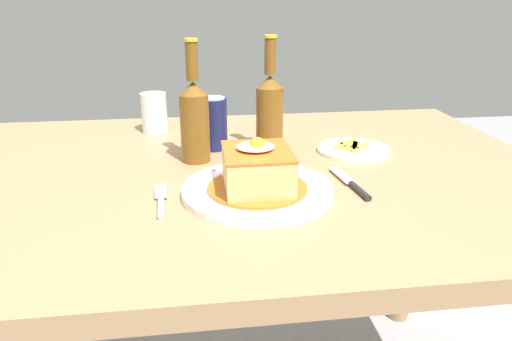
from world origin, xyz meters
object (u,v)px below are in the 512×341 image
object	(u,v)px
knife	(354,186)
beer_bottle_amber_far	(270,109)
side_plate_fries	(353,149)
main_plate	(257,190)
drinking_glass	(154,115)
beer_bottle_amber	(194,117)
fork	(161,202)
soda_can	(213,123)

from	to	relation	value
knife	beer_bottle_amber_far	xyz separation A→B (m)	(-0.12, 0.26, 0.09)
knife	side_plate_fries	bearing A→B (deg)	72.17
main_plate	side_plate_fries	distance (m)	0.34
knife	drinking_glass	world-z (taller)	drinking_glass
main_plate	beer_bottle_amber	bearing A→B (deg)	118.33
main_plate	drinking_glass	distance (m)	0.50
main_plate	side_plate_fries	world-z (taller)	main_plate
fork	side_plate_fries	bearing A→B (deg)	29.32
drinking_glass	side_plate_fries	world-z (taller)	drinking_glass
knife	beer_bottle_amber	size ratio (longest dim) A/B	0.62
fork	beer_bottle_amber	bearing A→B (deg)	73.85
drinking_glass	side_plate_fries	size ratio (longest dim) A/B	0.62
fork	soda_can	world-z (taller)	soda_can
beer_bottle_amber_far	fork	bearing A→B (deg)	-130.35
main_plate	drinking_glass	world-z (taller)	drinking_glass
beer_bottle_amber_far	knife	bearing A→B (deg)	-64.29
fork	knife	size ratio (longest dim) A/B	0.85
main_plate	side_plate_fries	xyz separation A→B (m)	(0.26, 0.22, -0.00)
beer_bottle_amber_far	side_plate_fries	bearing A→B (deg)	-11.15
beer_bottle_amber	side_plate_fries	size ratio (longest dim) A/B	1.56
fork	beer_bottle_amber	xyz separation A→B (m)	(0.07, 0.23, 0.09)
soda_can	drinking_glass	xyz separation A→B (m)	(-0.15, 0.16, -0.02)
main_plate	soda_can	xyz separation A→B (m)	(-0.07, 0.29, 0.05)
knife	soda_can	xyz separation A→B (m)	(-0.25, 0.29, 0.06)
main_plate	beer_bottle_amber_far	bearing A→B (deg)	76.16
main_plate	fork	bearing A→B (deg)	-172.10
main_plate	beer_bottle_amber	world-z (taller)	beer_bottle_amber
side_plate_fries	knife	bearing A→B (deg)	-107.83
fork	knife	bearing A→B (deg)	3.88
knife	soda_can	bearing A→B (deg)	131.51
knife	beer_bottle_amber	distance (m)	0.37
drinking_glass	main_plate	bearing A→B (deg)	-64.44
main_plate	side_plate_fries	bearing A→B (deg)	40.38
drinking_glass	fork	bearing A→B (deg)	-85.31
knife	fork	bearing A→B (deg)	-176.12
soda_can	knife	bearing A→B (deg)	-48.49
beer_bottle_amber	drinking_glass	size ratio (longest dim) A/B	2.53
beer_bottle_amber	beer_bottle_amber_far	xyz separation A→B (m)	(0.17, 0.05, 0.00)
beer_bottle_amber_far	main_plate	bearing A→B (deg)	-103.84
main_plate	knife	bearing A→B (deg)	0.07
main_plate	soda_can	size ratio (longest dim) A/B	2.29
knife	drinking_glass	bearing A→B (deg)	131.84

